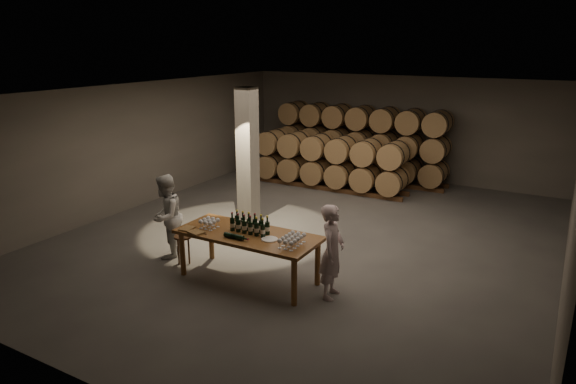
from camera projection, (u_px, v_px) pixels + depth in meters
The scene contains 15 objects.
room at pixel (248, 156), 12.05m from camera, with size 12.00×12.00×12.00m.
tasting_table at pixel (248, 239), 9.17m from camera, with size 2.60×1.10×0.90m.
barrel_stack_back at pixel (360, 142), 15.94m from camera, with size 5.48×0.95×2.31m.
barrel_stack_front at pixel (329, 161), 15.06m from camera, with size 4.70×0.95×1.57m.
bottle_cluster at pixel (250, 226), 9.15m from camera, with size 0.74×0.24×0.35m.
lying_bottles at pixel (235, 236), 8.88m from camera, with size 0.49×0.09×0.09m.
glass_cluster_left at pixel (209, 221), 9.39m from camera, with size 0.30×0.30×0.17m.
glass_cluster_right at pixel (292, 238), 8.58m from camera, with size 0.30×0.52×0.17m.
plate at pixel (270, 239), 8.85m from camera, with size 0.28×0.28×0.02m, color white.
notebook_near at pixel (196, 232), 9.14m from camera, with size 0.27×0.21×0.03m, color brown.
notebook_corner at pixel (187, 228), 9.35m from camera, with size 0.21×0.27×0.02m, color brown.
pen at pixel (203, 234), 9.10m from camera, with size 0.01×0.01×0.13m, color black.
stool at pixel (183, 241), 9.96m from camera, with size 0.34×0.34×0.57m.
person_man at pixel (332, 252), 8.55m from camera, with size 0.60×0.39×1.64m, color beige.
person_woman at pixel (166, 216), 10.19m from camera, with size 0.82×0.64×1.70m, color silver.
Camera 1 is at (4.85, -9.60, 4.18)m, focal length 32.00 mm.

